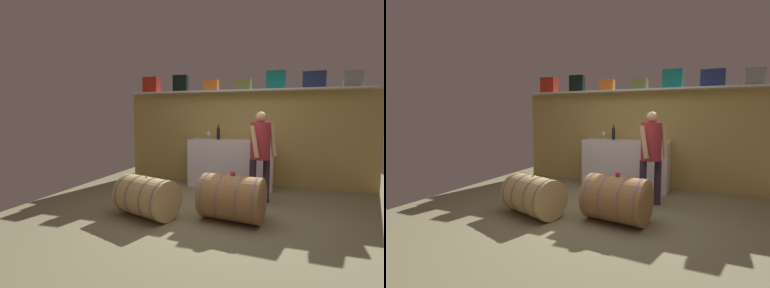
{
  "view_description": "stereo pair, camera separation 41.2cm",
  "coord_description": "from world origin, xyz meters",
  "views": [
    {
      "loc": [
        0.92,
        -3.83,
        1.45
      ],
      "look_at": [
        -0.38,
        0.06,
        1.04
      ],
      "focal_mm": 26.99,
      "sensor_mm": 36.0,
      "label": 1
    },
    {
      "loc": [
        1.3,
        -3.68,
        1.45
      ],
      "look_at": [
        -0.38,
        0.06,
        1.04
      ],
      "focal_mm": 26.99,
      "sensor_mm": 36.0,
      "label": 2
    }
  ],
  "objects": [
    {
      "name": "toolcase_grey",
      "position": [
        2.0,
        2.12,
        2.11
      ],
      "size": [
        0.31,
        0.2,
        0.29
      ],
      "primitive_type": "cube",
      "rotation": [
        0.0,
        0.0,
        -0.02
      ],
      "color": "gray",
      "rests_on": "high_shelf_board"
    },
    {
      "name": "tasting_cup",
      "position": [
        0.22,
        0.03,
        0.66
      ],
      "size": [
        0.06,
        0.06,
        0.05
      ],
      "primitive_type": "cylinder",
      "color": "red",
      "rests_on": "wine_barrel_near"
    },
    {
      "name": "back_wall_panel",
      "position": [
        0.0,
        2.27,
        0.97
      ],
      "size": [
        5.12,
        0.1,
        1.93
      ],
      "primitive_type": "cube",
      "color": "tan",
      "rests_on": "ground"
    },
    {
      "name": "toolcase_olive",
      "position": [
        0.03,
        2.12,
        2.07
      ],
      "size": [
        0.32,
        0.23,
        0.21
      ],
      "primitive_type": "cube",
      "rotation": [
        0.0,
        0.0,
        -0.04
      ],
      "color": "olive",
      "rests_on": "high_shelf_board"
    },
    {
      "name": "work_cabinet",
      "position": [
        -0.18,
        1.93,
        0.48
      ],
      "size": [
        1.68,
        0.57,
        0.96
      ],
      "primitive_type": "cube",
      "color": "white",
      "rests_on": "ground"
    },
    {
      "name": "toolcase_black",
      "position": [
        -1.34,
        2.12,
        2.14
      ],
      "size": [
        0.33,
        0.2,
        0.35
      ],
      "primitive_type": "cube",
      "rotation": [
        0.0,
        0.0,
        0.08
      ],
      "color": "black",
      "rests_on": "high_shelf_board"
    },
    {
      "name": "wine_glass",
      "position": [
        -0.67,
        2.0,
        1.06
      ],
      "size": [
        0.08,
        0.08,
        0.15
      ],
      "color": "white",
      "rests_on": "work_cabinet"
    },
    {
      "name": "toolcase_navy",
      "position": [
        1.35,
        2.12,
        2.11
      ],
      "size": [
        0.42,
        0.28,
        0.3
      ],
      "primitive_type": "cube",
      "rotation": [
        0.0,
        0.0,
        -0.07
      ],
      "color": "navy",
      "rests_on": "high_shelf_board"
    },
    {
      "name": "high_shelf_board",
      "position": [
        0.0,
        2.12,
        1.95
      ],
      "size": [
        4.71,
        0.4,
        0.03
      ],
      "primitive_type": "cube",
      "color": "silver",
      "rests_on": "back_wall_panel"
    },
    {
      "name": "wine_barrel_far",
      "position": [
        -0.98,
        -0.21,
        0.29
      ],
      "size": [
        0.98,
        0.82,
        0.59
      ],
      "rotation": [
        0.0,
        0.0,
        -0.34
      ],
      "color": "tan",
      "rests_on": "ground"
    },
    {
      "name": "ground_plane",
      "position": [
        0.0,
        0.57,
        -0.01
      ],
      "size": [
        6.32,
        7.74,
        0.02
      ],
      "primitive_type": "cube",
      "color": "#7D7754"
    },
    {
      "name": "wine_barrel_near",
      "position": [
        0.21,
        0.03,
        0.32
      ],
      "size": [
        0.91,
        0.73,
        0.64
      ],
      "rotation": [
        0.0,
        0.0,
        -0.14
      ],
      "color": "#A07244",
      "rests_on": "ground"
    },
    {
      "name": "wine_bottle_dark",
      "position": [
        -0.45,
        1.96,
        1.09
      ],
      "size": [
        0.07,
        0.07,
        0.31
      ],
      "color": "black",
      "rests_on": "work_cabinet"
    },
    {
      "name": "winemaker_pouring",
      "position": [
        0.49,
        0.95,
        0.93
      ],
      "size": [
        0.46,
        0.46,
        1.51
      ],
      "rotation": [
        0.0,
        0.0,
        -2.4
      ],
      "color": "#352836",
      "rests_on": "ground"
    },
    {
      "name": "toolcase_orange",
      "position": [
        -0.65,
        2.12,
        2.08
      ],
      "size": [
        0.31,
        0.21,
        0.23
      ],
      "primitive_type": "cube",
      "rotation": [
        0.0,
        0.0,
        0.07
      ],
      "color": "orange",
      "rests_on": "high_shelf_board"
    },
    {
      "name": "toolcase_teal",
      "position": [
        0.65,
        2.12,
        2.14
      ],
      "size": [
        0.37,
        0.21,
        0.35
      ],
      "primitive_type": "cube",
      "rotation": [
        0.0,
        0.0,
        0.01
      ],
      "color": "#11837B",
      "rests_on": "high_shelf_board"
    },
    {
      "name": "toolcase_red",
      "position": [
        -2.03,
        2.12,
        2.13
      ],
      "size": [
        0.34,
        0.24,
        0.34
      ],
      "primitive_type": "cube",
      "rotation": [
        0.0,
        0.0,
        -0.0
      ],
      "color": "red",
      "rests_on": "high_shelf_board"
    }
  ]
}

